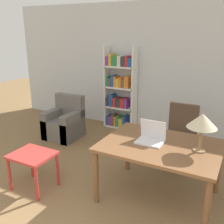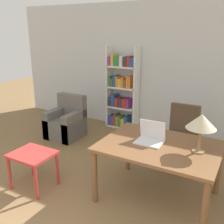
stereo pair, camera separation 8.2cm
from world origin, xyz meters
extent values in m
cube|color=silver|center=(0.00, 4.53, 1.35)|extent=(8.00, 0.06, 2.70)
cube|color=brown|center=(0.50, 2.22, 0.75)|extent=(1.46, 1.08, 0.04)
cylinder|color=brown|center=(-0.17, 1.74, 0.36)|extent=(0.07, 0.07, 0.73)
cylinder|color=brown|center=(1.17, 1.74, 0.36)|extent=(0.07, 0.07, 0.73)
cylinder|color=brown|center=(-0.17, 2.71, 0.36)|extent=(0.07, 0.07, 0.73)
cylinder|color=brown|center=(1.17, 2.71, 0.36)|extent=(0.07, 0.07, 0.73)
cube|color=silver|center=(0.36, 2.21, 0.77)|extent=(0.34, 0.26, 0.02)
cube|color=silver|center=(0.36, 2.31, 0.91)|extent=(0.34, 0.05, 0.26)
cube|color=white|center=(0.36, 2.32, 0.91)|extent=(0.30, 0.04, 0.22)
cylinder|color=olive|center=(0.96, 2.26, 0.77)|extent=(0.15, 0.15, 0.01)
cylinder|color=olive|center=(0.96, 2.26, 0.92)|extent=(0.04, 0.04, 0.28)
cone|color=#C6B793|center=(0.96, 2.26, 1.15)|extent=(0.35, 0.35, 0.17)
cylinder|color=black|center=(0.50, 3.22, 0.02)|extent=(0.56, 0.56, 0.04)
cylinder|color=#262626|center=(0.50, 3.22, 0.20)|extent=(0.06, 0.06, 0.32)
cube|color=#4C3828|center=(0.50, 3.22, 0.41)|extent=(0.49, 0.49, 0.10)
cube|color=#4C3828|center=(0.50, 3.42, 0.73)|extent=(0.47, 0.08, 0.53)
cube|color=#B2332D|center=(-1.10, 1.61, 0.51)|extent=(0.57, 0.49, 0.04)
cylinder|color=#B2332D|center=(-1.35, 1.40, 0.24)|extent=(0.04, 0.04, 0.49)
cylinder|color=#B2332D|center=(-0.86, 1.40, 0.24)|extent=(0.04, 0.04, 0.49)
cylinder|color=#B2332D|center=(-1.35, 1.82, 0.24)|extent=(0.04, 0.04, 0.49)
cylinder|color=#B2332D|center=(-0.86, 1.82, 0.24)|extent=(0.04, 0.04, 0.49)
cube|color=#66605B|center=(-1.88, 3.26, 0.20)|extent=(0.65, 0.66, 0.40)
cube|color=#66605B|center=(-1.88, 3.51, 0.63)|extent=(0.65, 0.16, 0.46)
cube|color=#66605B|center=(-2.13, 3.26, 0.28)|extent=(0.16, 0.66, 0.56)
cube|color=#66605B|center=(-1.64, 3.26, 0.28)|extent=(0.16, 0.66, 0.56)
cube|color=white|center=(-1.45, 4.34, 0.91)|extent=(0.04, 0.28, 1.82)
cube|color=white|center=(-0.78, 4.34, 0.91)|extent=(0.04, 0.28, 1.82)
cube|color=white|center=(-1.12, 4.34, 0.02)|extent=(0.67, 0.28, 0.04)
cube|color=#234C99|center=(-1.40, 4.34, 0.14)|extent=(0.07, 0.24, 0.21)
cube|color=#7F338C|center=(-1.33, 4.34, 0.14)|extent=(0.06, 0.24, 0.21)
cube|color=brown|center=(-1.27, 4.34, 0.16)|extent=(0.06, 0.24, 0.26)
cube|color=orange|center=(-1.21, 4.34, 0.15)|extent=(0.04, 0.24, 0.22)
cube|color=#2D7F47|center=(-1.14, 4.34, 0.15)|extent=(0.07, 0.24, 0.23)
cube|color=gold|center=(-1.06, 4.34, 0.13)|extent=(0.09, 0.24, 0.20)
cube|color=#234C99|center=(-0.97, 4.34, 0.17)|extent=(0.07, 0.24, 0.26)
cube|color=white|center=(-1.12, 4.34, 0.47)|extent=(0.67, 0.28, 0.04)
cube|color=#333338|center=(-1.40, 4.34, 0.58)|extent=(0.08, 0.24, 0.19)
cube|color=#234C99|center=(-1.31, 4.34, 0.62)|extent=(0.09, 0.24, 0.26)
cube|color=#B72D28|center=(-1.22, 4.34, 0.59)|extent=(0.07, 0.24, 0.20)
cube|color=#333338|center=(-1.13, 4.34, 0.59)|extent=(0.09, 0.24, 0.19)
cube|color=#B72D28|center=(-1.06, 4.34, 0.59)|extent=(0.04, 0.24, 0.20)
cube|color=#B72D28|center=(-1.01, 4.34, 0.59)|extent=(0.05, 0.24, 0.21)
cube|color=#7F338C|center=(-0.94, 4.34, 0.59)|extent=(0.06, 0.24, 0.20)
cube|color=white|center=(-1.12, 4.34, 0.93)|extent=(0.67, 0.28, 0.04)
cube|color=#2D7F47|center=(-1.40, 4.34, 1.05)|extent=(0.06, 0.24, 0.21)
cube|color=brown|center=(-1.34, 4.34, 1.04)|extent=(0.05, 0.24, 0.18)
cube|color=#234C99|center=(-1.27, 4.34, 1.06)|extent=(0.06, 0.24, 0.24)
cube|color=orange|center=(-1.21, 4.34, 1.06)|extent=(0.05, 0.24, 0.23)
cube|color=gold|center=(-1.15, 4.34, 1.04)|extent=(0.07, 0.24, 0.19)
cube|color=orange|center=(-1.08, 4.34, 1.05)|extent=(0.05, 0.24, 0.22)
cube|color=brown|center=(-1.02, 4.34, 1.04)|extent=(0.06, 0.24, 0.19)
cube|color=orange|center=(-0.96, 4.34, 1.07)|extent=(0.05, 0.24, 0.25)
cube|color=orange|center=(-0.91, 4.34, 1.07)|extent=(0.04, 0.24, 0.25)
cube|color=white|center=(-1.12, 4.34, 1.38)|extent=(0.67, 0.28, 0.04)
cube|color=#7F338C|center=(-1.40, 4.34, 1.49)|extent=(0.08, 0.24, 0.19)
cube|color=gold|center=(-1.32, 4.34, 1.52)|extent=(0.06, 0.24, 0.24)
cube|color=#2D7F47|center=(-1.25, 4.34, 1.49)|extent=(0.08, 0.24, 0.19)
cube|color=#2D7F47|center=(-1.18, 4.34, 1.50)|extent=(0.05, 0.24, 0.21)
cube|color=silver|center=(-1.11, 4.34, 1.51)|extent=(0.08, 0.24, 0.22)
cube|color=#333338|center=(-1.02, 4.34, 1.50)|extent=(0.08, 0.24, 0.20)
cube|color=#B72D28|center=(-0.94, 4.34, 1.51)|extent=(0.06, 0.24, 0.22)
cube|color=#234C99|center=(-0.87, 4.34, 1.49)|extent=(0.09, 0.24, 0.18)
camera|label=1|loc=(1.38, -0.72, 2.14)|focal=42.00mm
camera|label=2|loc=(1.45, -0.68, 2.14)|focal=42.00mm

